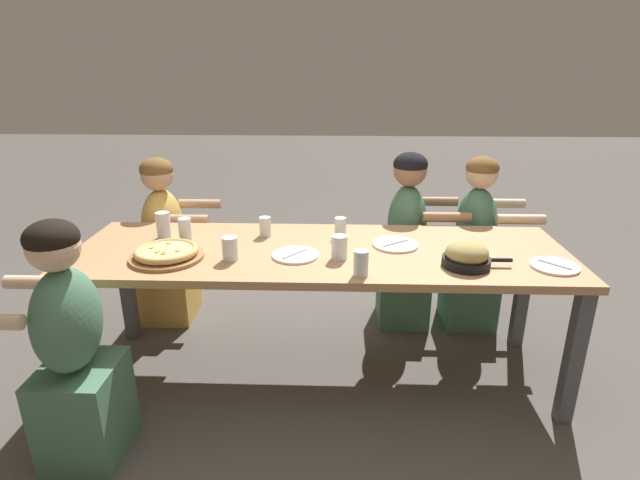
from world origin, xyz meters
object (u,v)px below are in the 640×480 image
object	(u,v)px
empty_plate_a	(554,266)
drinking_glass_d	(361,263)
drinking_glass_a	(164,227)
diner_near_left	(73,354)
drinking_glass_f	(340,229)
diner_far_right	(474,250)
drinking_glass_e	(185,231)
empty_plate_c	(395,244)
diner_far_left	(166,247)
pizza_board_main	(167,253)
drinking_glass_g	(339,249)
drinking_glass_c	(230,250)
diner_far_midright	(406,247)
drinking_glass_b	(265,226)
skillet_bowl	(467,256)
empty_plate_b	(295,255)

from	to	relation	value
empty_plate_a	drinking_glass_d	distance (m)	0.92
drinking_glass_a	diner_near_left	xyz separation A→B (m)	(-0.16, -0.77, -0.30)
drinking_glass_f	diner_far_right	distance (m)	1.00
drinking_glass_f	drinking_glass_a	bearing A→B (deg)	-177.08
drinking_glass_d	empty_plate_a	bearing A→B (deg)	7.52
empty_plate_a	drinking_glass_e	distance (m)	1.85
empty_plate_c	drinking_glass_f	size ratio (longest dim) A/B	2.17
empty_plate_a	diner_far_left	distance (m)	2.30
pizza_board_main	drinking_glass_g	size ratio (longest dim) A/B	3.02
drinking_glass_e	drinking_glass_c	bearing A→B (deg)	-41.03
drinking_glass_a	drinking_glass_d	world-z (taller)	drinking_glass_a
drinking_glass_a	drinking_glass_f	xyz separation A→B (m)	(0.95, 0.05, -0.01)
drinking_glass_c	drinking_glass_e	xyz separation A→B (m)	(-0.29, 0.25, 0.01)
diner_far_right	empty_plate_c	bearing A→B (deg)	-45.58
diner_far_midright	drinking_glass_b	bearing A→B (deg)	-62.79
diner_far_left	pizza_board_main	bearing A→B (deg)	20.38
skillet_bowl	drinking_glass_b	bearing A→B (deg)	158.70
empty_plate_b	drinking_glass_d	xyz separation A→B (m)	(0.31, -0.22, 0.05)
pizza_board_main	drinking_glass_d	xyz separation A→B (m)	(0.94, -0.16, 0.03)
drinking_glass_g	empty_plate_a	bearing A→B (deg)	-4.14
drinking_glass_e	drinking_glass_g	size ratio (longest dim) A/B	1.07
skillet_bowl	empty_plate_c	distance (m)	0.40
skillet_bowl	diner_near_left	bearing A→B (deg)	-165.77
skillet_bowl	empty_plate_c	bearing A→B (deg)	139.26
drinking_glass_a	drinking_glass_c	world-z (taller)	drinking_glass_a
empty_plate_a	diner_far_right	distance (m)	0.87
drinking_glass_d	drinking_glass_f	distance (m)	0.51
drinking_glass_a	diner_far_midright	xyz separation A→B (m)	(1.38, 0.49, -0.28)
empty_plate_a	drinking_glass_c	distance (m)	1.53
pizza_board_main	drinking_glass_c	distance (m)	0.31
drinking_glass_a	empty_plate_a	bearing A→B (deg)	-9.78
empty_plate_b	diner_far_left	distance (m)	1.19
drinking_glass_a	pizza_board_main	bearing A→B (deg)	-69.65
drinking_glass_a	drinking_glass_d	bearing A→B (deg)	-23.62
pizza_board_main	empty_plate_b	xyz separation A→B (m)	(0.62, 0.05, -0.02)
diner_far_right	diner_far_midright	xyz separation A→B (m)	(-0.43, 0.00, 0.02)
empty_plate_a	empty_plate_b	distance (m)	1.22
drinking_glass_f	drinking_glass_b	bearing A→B (deg)	179.07
skillet_bowl	diner_far_left	size ratio (longest dim) A/B	0.30
diner_far_right	drinking_glass_f	bearing A→B (deg)	-63.01
empty_plate_a	drinking_glass_c	size ratio (longest dim) A/B	1.88
empty_plate_c	drinking_glass_e	distance (m)	1.11
drinking_glass_a	drinking_glass_e	xyz separation A→B (m)	(0.13, -0.04, -0.01)
drinking_glass_c	drinking_glass_e	world-z (taller)	drinking_glass_e
empty_plate_b	drinking_glass_a	distance (m)	0.77
drinking_glass_g	diner_near_left	bearing A→B (deg)	-155.57
skillet_bowl	empty_plate_a	bearing A→B (deg)	-0.24
diner_near_left	diner_far_midright	bearing A→B (deg)	-50.86
pizza_board_main	empty_plate_a	xyz separation A→B (m)	(1.84, -0.04, -0.02)
drinking_glass_d	diner_far_right	distance (m)	1.25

